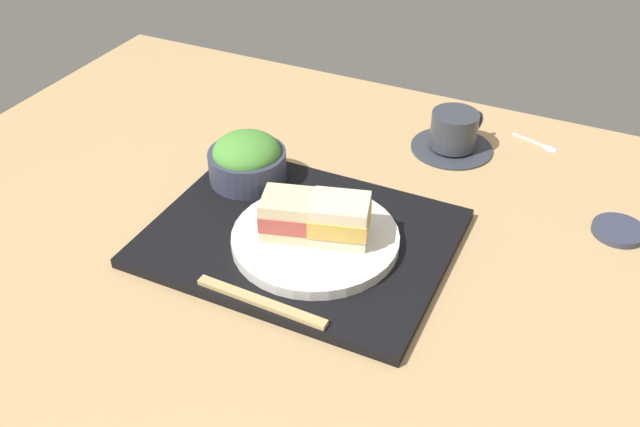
# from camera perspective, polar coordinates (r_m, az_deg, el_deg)

# --- Properties ---
(ground_plane) EXTENTS (1.40, 1.00, 0.03)m
(ground_plane) POSITION_cam_1_polar(r_m,az_deg,el_deg) (1.05, -0.34, -2.07)
(ground_plane) COLOR tan
(serving_tray) EXTENTS (0.42, 0.33, 0.02)m
(serving_tray) POSITION_cam_1_polar(r_m,az_deg,el_deg) (1.02, -1.60, -1.97)
(serving_tray) COLOR black
(serving_tray) RESTS_ON ground_plane
(sandwich_plate) EXTENTS (0.24, 0.24, 0.02)m
(sandwich_plate) POSITION_cam_1_polar(r_m,az_deg,el_deg) (0.99, -0.38, -2.06)
(sandwich_plate) COLOR silver
(sandwich_plate) RESTS_ON serving_tray
(sandwich_near) EXTENTS (0.10, 0.08, 0.06)m
(sandwich_near) POSITION_cam_1_polar(r_m,az_deg,el_deg) (0.97, -2.39, -0.10)
(sandwich_near) COLOR beige
(sandwich_near) RESTS_ON sandwich_plate
(sandwich_far) EXTENTS (0.10, 0.09, 0.06)m
(sandwich_far) POSITION_cam_1_polar(r_m,az_deg,el_deg) (0.96, 1.63, -0.48)
(sandwich_far) COLOR beige
(sandwich_far) RESTS_ON sandwich_plate
(salad_bowl) EXTENTS (0.12, 0.12, 0.08)m
(salad_bowl) POSITION_cam_1_polar(r_m,az_deg,el_deg) (1.11, -5.97, 4.42)
(salad_bowl) COLOR #33384C
(salad_bowl) RESTS_ON serving_tray
(chopsticks_pair) EXTENTS (0.19, 0.02, 0.01)m
(chopsticks_pair) POSITION_cam_1_polar(r_m,az_deg,el_deg) (0.90, -4.84, -7.19)
(chopsticks_pair) COLOR tan
(chopsticks_pair) RESTS_ON serving_tray
(coffee_cup) EXTENTS (0.14, 0.14, 0.07)m
(coffee_cup) POSITION_cam_1_polar(r_m,az_deg,el_deg) (1.24, 10.87, 6.43)
(coffee_cup) COLOR #333842
(coffee_cup) RESTS_ON ground_plane
(small_sauce_dish) EXTENTS (0.08, 0.08, 0.01)m
(small_sauce_dish) POSITION_cam_1_polar(r_m,az_deg,el_deg) (1.12, 23.20, -1.28)
(small_sauce_dish) COLOR #33384C
(small_sauce_dish) RESTS_ON ground_plane
(teaspoon) EXTENTS (0.09, 0.04, 0.01)m
(teaspoon) POSITION_cam_1_polar(r_m,az_deg,el_deg) (1.30, 17.89, 5.35)
(teaspoon) COLOR silver
(teaspoon) RESTS_ON ground_plane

